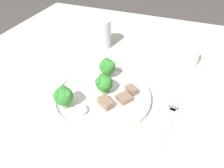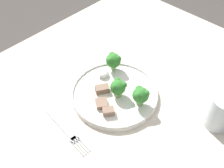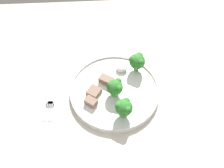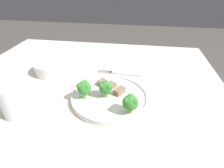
# 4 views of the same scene
# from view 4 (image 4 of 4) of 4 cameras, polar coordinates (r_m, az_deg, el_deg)

# --- Properties ---
(table) EXTENTS (1.09, 1.06, 0.75)m
(table) POSITION_cam_4_polar(r_m,az_deg,el_deg) (0.69, -9.31, -10.77)
(table) COLOR beige
(table) RESTS_ON ground_plane
(dinner_plate) EXTENTS (0.26, 0.26, 0.02)m
(dinner_plate) POSITION_cam_4_polar(r_m,az_deg,el_deg) (0.59, -0.91, -4.39)
(dinner_plate) COLOR white
(dinner_plate) RESTS_ON table
(fork) EXTENTS (0.03, 0.19, 0.00)m
(fork) POSITION_cam_4_polar(r_m,az_deg,el_deg) (0.75, 2.57, 3.47)
(fork) COLOR #B2B2B7
(fork) RESTS_ON table
(cream_bowl) EXTENTS (0.15, 0.15, 0.05)m
(cream_bowl) POSITION_cam_4_polar(r_m,az_deg,el_deg) (0.80, -18.92, 5.24)
(cream_bowl) COLOR white
(cream_bowl) RESTS_ON table
(drinking_glass) EXTENTS (0.07, 0.07, 0.10)m
(drinking_glass) POSITION_cam_4_polar(r_m,az_deg,el_deg) (0.59, -29.78, -5.25)
(drinking_glass) COLOR silver
(drinking_glass) RESTS_ON table
(broccoli_floret_near_rim_left) EXTENTS (0.05, 0.05, 0.06)m
(broccoli_floret_near_rim_left) POSITION_cam_4_polar(r_m,az_deg,el_deg) (0.57, -9.11, -1.24)
(broccoli_floret_near_rim_left) COLOR #7FA866
(broccoli_floret_near_rim_left) RESTS_ON dinner_plate
(broccoli_floret_center_left) EXTENTS (0.05, 0.05, 0.06)m
(broccoli_floret_center_left) POSITION_cam_4_polar(r_m,az_deg,el_deg) (0.51, 6.00, -5.97)
(broccoli_floret_center_left) COLOR #7FA866
(broccoli_floret_center_left) RESTS_ON dinner_plate
(broccoli_floret_back_left) EXTENTS (0.05, 0.04, 0.06)m
(broccoli_floret_back_left) POSITION_cam_4_polar(r_m,az_deg,el_deg) (0.57, -2.12, -1.33)
(broccoli_floret_back_left) COLOR #7FA866
(broccoli_floret_back_left) RESTS_ON dinner_plate
(meat_slice_front_slice) EXTENTS (0.04, 0.04, 0.02)m
(meat_slice_front_slice) POSITION_cam_4_polar(r_m,az_deg,el_deg) (0.65, -3.31, 0.54)
(meat_slice_front_slice) COLOR #846651
(meat_slice_front_slice) RESTS_ON dinner_plate
(meat_slice_middle_slice) EXTENTS (0.05, 0.04, 0.02)m
(meat_slice_middle_slice) POSITION_cam_4_polar(r_m,az_deg,el_deg) (0.60, 2.42, -2.30)
(meat_slice_middle_slice) COLOR #846651
(meat_slice_middle_slice) RESTS_ON dinner_plate
(meat_slice_rear_slice) EXTENTS (0.05, 0.05, 0.01)m
(meat_slice_rear_slice) POSITION_cam_4_polar(r_m,az_deg,el_deg) (0.64, -0.41, -0.34)
(meat_slice_rear_slice) COLOR #846651
(meat_slice_rear_slice) RESTS_ON dinner_plate
(sauce_dollop) EXTENTS (0.04, 0.03, 0.02)m
(sauce_dollop) POSITION_cam_4_polar(r_m,az_deg,el_deg) (0.56, 6.25, -5.49)
(sauce_dollop) COLOR white
(sauce_dollop) RESTS_ON dinner_plate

